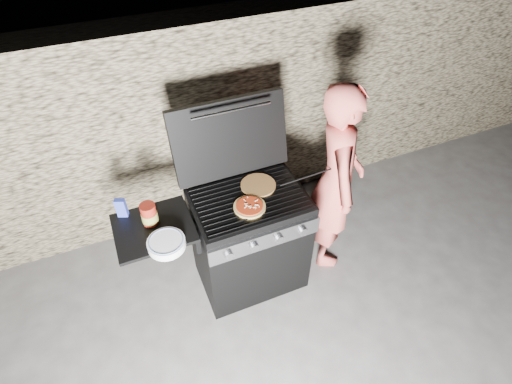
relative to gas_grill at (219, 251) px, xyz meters
name	(u,v)px	position (x,y,z in m)	size (l,w,h in m)	color
ground	(251,276)	(0.25, 0.00, -0.46)	(50.00, 50.00, 0.00)	#494542
stone_wall	(204,122)	(0.25, 1.05, 0.44)	(8.00, 0.35, 1.80)	tan
gas_grill	(219,251)	(0.00, 0.00, 0.00)	(1.34, 0.79, 0.91)	black
pizza_topped	(250,206)	(0.22, -0.09, 0.47)	(0.22, 0.22, 0.02)	tan
pizza_plain	(258,185)	(0.36, 0.09, 0.46)	(0.25, 0.25, 0.01)	#D6954F
sauce_jar	(149,214)	(-0.42, 0.04, 0.53)	(0.10, 0.10, 0.16)	maroon
blue_carton	(121,208)	(-0.58, 0.18, 0.52)	(0.07, 0.04, 0.14)	#2A39A0
plate_stack	(166,244)	(-0.38, -0.20, 0.47)	(0.23, 0.23, 0.05)	white
person	(336,180)	(0.97, 0.02, 0.36)	(0.59, 0.39, 1.62)	#E45E54
tongs	(307,177)	(0.70, 0.00, 0.50)	(0.01, 0.01, 0.41)	black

